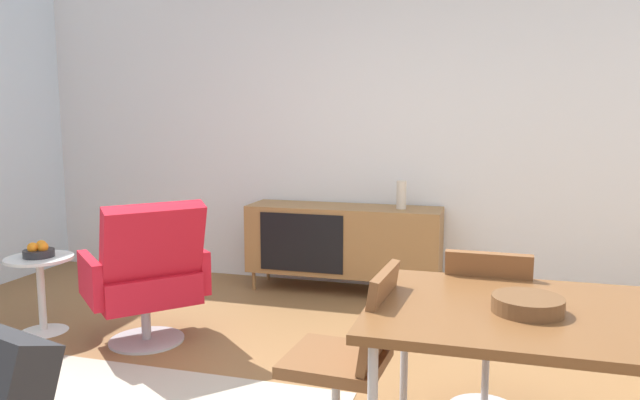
% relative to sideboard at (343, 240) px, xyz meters
% --- Properties ---
extents(wall_back, '(6.80, 0.12, 2.80)m').
position_rel_sideboard_xyz_m(wall_back, '(0.22, 0.30, 0.96)').
color(wall_back, white).
rests_on(wall_back, ground_plane).
extents(sideboard, '(1.60, 0.45, 0.72)m').
position_rel_sideboard_xyz_m(sideboard, '(0.00, 0.00, 0.00)').
color(sideboard, olive).
rests_on(sideboard, ground_plane).
extents(vase_cobalt, '(0.08, 0.08, 0.23)m').
position_rel_sideboard_xyz_m(vase_cobalt, '(0.48, 0.00, 0.39)').
color(vase_cobalt, beige).
rests_on(vase_cobalt, sideboard).
extents(dining_table, '(1.60, 0.90, 0.74)m').
position_rel_sideboard_xyz_m(dining_table, '(1.52, -2.45, 0.26)').
color(dining_table, brown).
rests_on(dining_table, ground_plane).
extents(wooden_bowl_on_table, '(0.26, 0.26, 0.06)m').
position_rel_sideboard_xyz_m(wooden_bowl_on_table, '(1.31, -2.50, 0.33)').
color(wooden_bowl_on_table, brown).
rests_on(wooden_bowl_on_table, dining_table).
extents(dining_chair_back_left, '(0.41, 0.44, 0.86)m').
position_rel_sideboard_xyz_m(dining_chair_back_left, '(1.17, -1.89, 0.03)').
color(dining_chair_back_left, brown).
rests_on(dining_chair_back_left, ground_plane).
extents(dining_chair_near_window, '(0.45, 0.42, 0.86)m').
position_rel_sideboard_xyz_m(dining_chair_near_window, '(0.63, -2.46, 0.03)').
color(dining_chair_near_window, brown).
rests_on(dining_chair_near_window, ground_plane).
extents(lounge_chair_red, '(0.91, 0.91, 0.95)m').
position_rel_sideboard_xyz_m(lounge_chair_red, '(-0.91, -1.51, 0.03)').
color(lounge_chair_red, red).
rests_on(lounge_chair_red, ground_plane).
extents(side_table_round, '(0.44, 0.44, 0.52)m').
position_rel_sideboard_xyz_m(side_table_round, '(-1.74, -1.49, -0.12)').
color(side_table_round, white).
rests_on(side_table_round, ground_plane).
extents(fruit_bowl, '(0.20, 0.20, 0.11)m').
position_rel_sideboard_xyz_m(fruit_bowl, '(-1.74, -1.49, 0.12)').
color(fruit_bowl, '#262628').
rests_on(fruit_bowl, side_table_round).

